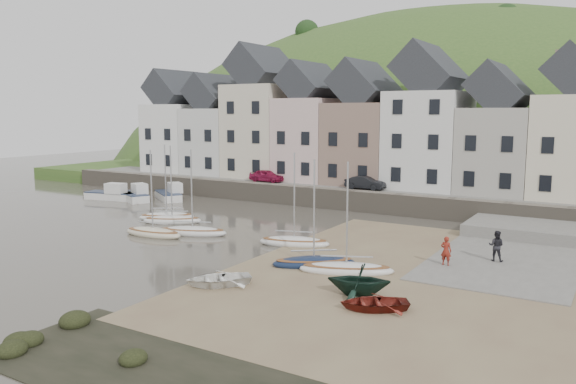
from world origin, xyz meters
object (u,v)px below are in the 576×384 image
Objects in this scene: person_red at (446,251)px; car_right at (365,183)px; rowboat_green at (359,279)px; sailboat_0 at (167,216)px; car_left at (267,176)px; rowboat_red at (374,303)px; person_dark at (496,246)px; rowboat_white at (218,279)px.

car_right is at bearing -52.85° from person_red.
person_red is (2.10, 7.26, 0.11)m from rowboat_green.
sailboat_0 is 18.24m from car_right.
sailboat_0 is 23.51m from person_red.
sailboat_0 reaches higher than car_left.
person_red is (0.72, 8.72, 0.57)m from rowboat_red.
person_red is 0.45× the size of car_left.
rowboat_green is at bearing -155.62° from car_right.
car_right is at bearing -176.32° from rowboat_green.
rowboat_green is 2.06m from rowboat_red.
person_red is 20.61m from car_right.
person_red reaches higher than rowboat_red.
person_dark is (2.97, 11.09, 0.64)m from rowboat_red.
person_dark is (25.63, -0.03, 0.75)m from sailboat_0.
rowboat_green is at bearing 74.91° from person_red.
rowboat_red is at bearing 47.48° from rowboat_white.
sailboat_0 is at bearing 178.87° from car_left.
person_dark reaches higher than rowboat_green.
person_red is 0.92× the size of person_dark.
car_left is at bearing 88.34° from sailboat_0.
car_left is (-22.25, 25.33, 1.85)m from rowboat_red.
sailboat_0 reaches higher than rowboat_white.
sailboat_0 reaches higher than car_right.
rowboat_green is 1.79× the size of person_red.
rowboat_white is 8.10m from rowboat_red.
person_red is at bearing 142.41° from rowboat_red.
rowboat_green is 0.80× the size of car_left.
rowboat_red is at bearing 86.31° from person_red.
car_left reaches higher than rowboat_green.
rowboat_green is at bearing 64.47° from person_dark.
rowboat_white reaches higher than rowboat_red.
rowboat_green is 25.93m from car_right.
car_left reaches higher than rowboat_red.
person_red is (8.79, 9.49, 0.55)m from rowboat_white.
person_red reaches higher than rowboat_green.
person_dark is (2.25, 2.37, 0.07)m from person_red.
rowboat_white is at bearing -150.96° from car_left.
car_left is at bearing -171.57° from rowboat_red.
rowboat_red is 11.49m from person_dark.
rowboat_red is at bearing -138.19° from car_left.
sailboat_0 is 25.64m from person_dark.
sailboat_0 is 25.24m from rowboat_red.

